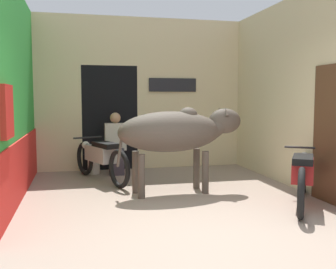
{
  "coord_description": "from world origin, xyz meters",
  "views": [
    {
      "loc": [
        -1.34,
        -4.02,
        1.5
      ],
      "look_at": [
        0.03,
        1.93,
        0.94
      ],
      "focal_mm": 42.0,
      "sensor_mm": 36.0,
      "label": 1
    }
  ],
  "objects_px": {
    "motorcycle_near": "(303,174)",
    "plastic_stool": "(94,162)",
    "motorcycle_far": "(101,157)",
    "shopkeeper_seated": "(116,142)",
    "cow": "(177,132)"
  },
  "relations": [
    {
      "from": "motorcycle_near",
      "to": "plastic_stool",
      "type": "xyz_separation_m",
      "value": [
        -2.77,
        3.04,
        -0.21
      ]
    },
    {
      "from": "cow",
      "to": "plastic_stool",
      "type": "height_order",
      "value": "cow"
    },
    {
      "from": "motorcycle_far",
      "to": "shopkeeper_seated",
      "type": "bearing_deg",
      "value": 61.6
    },
    {
      "from": "motorcycle_far",
      "to": "plastic_stool",
      "type": "xyz_separation_m",
      "value": [
        -0.1,
        0.77,
        -0.22
      ]
    },
    {
      "from": "motorcycle_far",
      "to": "plastic_stool",
      "type": "distance_m",
      "value": 0.8
    },
    {
      "from": "plastic_stool",
      "to": "motorcycle_near",
      "type": "bearing_deg",
      "value": -47.66
    },
    {
      "from": "shopkeeper_seated",
      "to": "plastic_stool",
      "type": "xyz_separation_m",
      "value": [
        -0.43,
        0.15,
        -0.41
      ]
    },
    {
      "from": "plastic_stool",
      "to": "cow",
      "type": "bearing_deg",
      "value": -57.15
    },
    {
      "from": "motorcycle_far",
      "to": "plastic_stool",
      "type": "bearing_deg",
      "value": 97.13
    },
    {
      "from": "shopkeeper_seated",
      "to": "plastic_stool",
      "type": "bearing_deg",
      "value": 161.28
    },
    {
      "from": "motorcycle_far",
      "to": "shopkeeper_seated",
      "type": "height_order",
      "value": "shopkeeper_seated"
    },
    {
      "from": "cow",
      "to": "motorcycle_near",
      "type": "bearing_deg",
      "value": -36.25
    },
    {
      "from": "plastic_stool",
      "to": "shopkeeper_seated",
      "type": "bearing_deg",
      "value": -18.72
    },
    {
      "from": "cow",
      "to": "plastic_stool",
      "type": "bearing_deg",
      "value": 122.85
    },
    {
      "from": "motorcycle_near",
      "to": "shopkeeper_seated",
      "type": "xyz_separation_m",
      "value": [
        -2.34,
        2.89,
        0.2
      ]
    }
  ]
}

